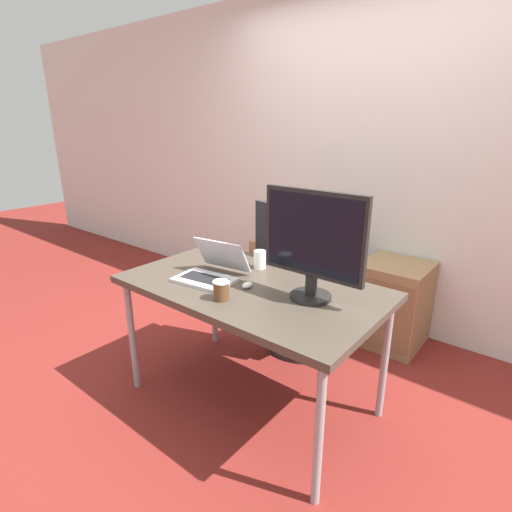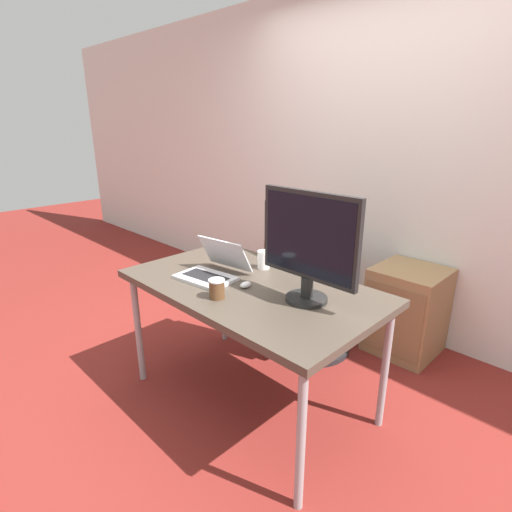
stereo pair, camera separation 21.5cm
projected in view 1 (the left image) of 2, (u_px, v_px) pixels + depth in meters
name	position (u px, v px, depth m)	size (l,w,h in m)	color
ground_plane	(252.00, 399.00, 2.41)	(14.00, 14.00, 0.00)	maroon
wall_back	(370.00, 162.00, 3.06)	(10.00, 0.05, 2.60)	silver
desk	(251.00, 293.00, 2.19)	(1.42, 0.83, 0.76)	#473D33
office_chair	(298.00, 295.00, 2.84)	(0.56, 0.60, 1.10)	#232326
cabinet_left	(285.00, 274.00, 3.53)	(0.46, 0.46, 0.63)	#99754C
cabinet_right	(393.00, 304.00, 2.95)	(0.46, 0.46, 0.63)	#99754C
laptop_center	(211.00, 271.00, 2.23)	(0.35, 0.36, 0.21)	silver
monitor	(313.00, 243.00, 1.90)	(0.54, 0.21, 0.54)	black
mouse	(247.00, 285.00, 2.11)	(0.04, 0.07, 0.03)	silver
coffee_cup_white	(260.00, 260.00, 2.39)	(0.07, 0.07, 0.11)	white
coffee_cup_brown	(221.00, 290.00, 1.97)	(0.08, 0.08, 0.10)	brown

